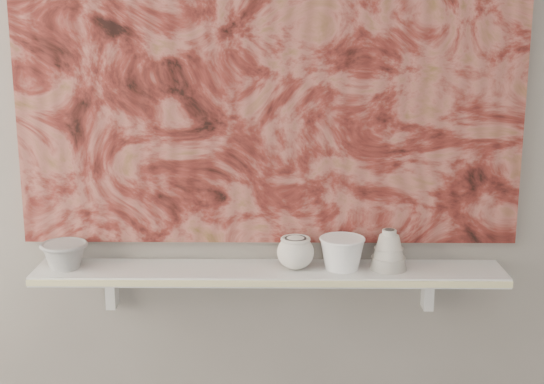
{
  "coord_description": "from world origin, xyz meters",
  "views": [
    {
      "loc": [
        0.03,
        -0.64,
        1.67
      ],
      "look_at": [
        0.01,
        1.49,
        1.17
      ],
      "focal_mm": 50.0,
      "sensor_mm": 36.0,
      "label": 1
    }
  ],
  "objects_px": {
    "painting": "(269,60)",
    "bell_vessel": "(389,249)",
    "bowl_grey": "(65,255)",
    "cup_cream": "(295,252)",
    "bowl_white": "(342,253)",
    "shelf": "(269,273)"
  },
  "relations": [
    {
      "from": "painting",
      "to": "cup_cream",
      "type": "distance_m",
      "value": 0.57
    },
    {
      "from": "painting",
      "to": "bowl_grey",
      "type": "xyz_separation_m",
      "value": [
        -0.61,
        -0.08,
        -0.57
      ]
    },
    {
      "from": "shelf",
      "to": "bowl_white",
      "type": "height_order",
      "value": "bowl_white"
    },
    {
      "from": "shelf",
      "to": "bell_vessel",
      "type": "distance_m",
      "value": 0.36
    },
    {
      "from": "bowl_white",
      "to": "cup_cream",
      "type": "bearing_deg",
      "value": 180.0
    },
    {
      "from": "bowl_grey",
      "to": "bowl_white",
      "type": "bearing_deg",
      "value": 0.0
    },
    {
      "from": "shelf",
      "to": "cup_cream",
      "type": "xyz_separation_m",
      "value": [
        0.08,
        0.0,
        0.07
      ]
    },
    {
      "from": "shelf",
      "to": "bell_vessel",
      "type": "height_order",
      "value": "bell_vessel"
    },
    {
      "from": "bell_vessel",
      "to": "bowl_white",
      "type": "height_order",
      "value": "bell_vessel"
    },
    {
      "from": "painting",
      "to": "bowl_white",
      "type": "relative_size",
      "value": 11.01
    },
    {
      "from": "shelf",
      "to": "cup_cream",
      "type": "distance_m",
      "value": 0.1
    },
    {
      "from": "cup_cream",
      "to": "bowl_white",
      "type": "height_order",
      "value": "cup_cream"
    },
    {
      "from": "painting",
      "to": "bell_vessel",
      "type": "height_order",
      "value": "painting"
    },
    {
      "from": "cup_cream",
      "to": "bell_vessel",
      "type": "bearing_deg",
      "value": 0.0
    },
    {
      "from": "cup_cream",
      "to": "bowl_white",
      "type": "relative_size",
      "value": 0.81
    },
    {
      "from": "shelf",
      "to": "bowl_grey",
      "type": "relative_size",
      "value": 10.01
    },
    {
      "from": "bell_vessel",
      "to": "painting",
      "type": "bearing_deg",
      "value": 167.23
    },
    {
      "from": "bowl_grey",
      "to": "cup_cream",
      "type": "bearing_deg",
      "value": 0.0
    },
    {
      "from": "painting",
      "to": "bowl_white",
      "type": "distance_m",
      "value": 0.61
    },
    {
      "from": "painting",
      "to": "cup_cream",
      "type": "height_order",
      "value": "painting"
    },
    {
      "from": "shelf",
      "to": "bowl_white",
      "type": "xyz_separation_m",
      "value": [
        0.22,
        0.0,
        0.06
      ]
    },
    {
      "from": "painting",
      "to": "bowl_grey",
      "type": "distance_m",
      "value": 0.84
    }
  ]
}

